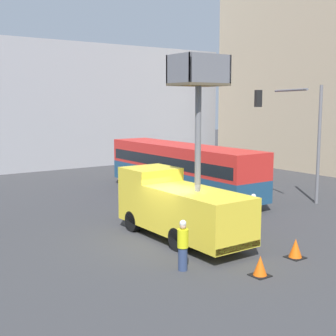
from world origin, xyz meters
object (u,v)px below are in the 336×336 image
at_px(utility_truck, 180,203).
at_px(traffic_cone_mid_road, 295,249).
at_px(traffic_cone_near_truck, 260,266).
at_px(traffic_light_pole, 299,124).
at_px(road_worker_directing, 253,213).
at_px(road_worker_near_truck, 183,245).
at_px(city_bus, 182,166).

relative_size(utility_truck, traffic_cone_mid_road, 10.34).
bearing_deg(utility_truck, traffic_cone_near_truck, -93.34).
distance_m(traffic_light_pole, road_worker_directing, 7.58).
bearing_deg(utility_truck, road_worker_directing, -17.15).
bearing_deg(road_worker_directing, traffic_cone_mid_road, 151.67).
bearing_deg(traffic_cone_mid_road, road_worker_near_truck, 161.97).
bearing_deg(traffic_cone_mid_road, road_worker_directing, 70.85).
distance_m(city_bus, traffic_light_pole, 7.36).
xyz_separation_m(utility_truck, road_worker_directing, (3.27, -1.01, -0.70)).
bearing_deg(city_bus, road_worker_near_truck, 156.72).
bearing_deg(road_worker_directing, road_worker_near_truck, 101.10).
distance_m(road_worker_near_truck, traffic_cone_near_truck, 2.66).
xyz_separation_m(city_bus, traffic_cone_mid_road, (-3.58, -11.83, -1.50)).
relative_size(utility_truck, traffic_light_pole, 1.12).
relative_size(traffic_light_pole, road_worker_near_truck, 3.77).
bearing_deg(city_bus, utility_truck, 156.00).
height_order(traffic_cone_near_truck, traffic_cone_mid_road, traffic_cone_mid_road).
bearing_deg(traffic_cone_near_truck, road_worker_near_truck, 133.21).
distance_m(utility_truck, road_worker_directing, 3.50).
xyz_separation_m(traffic_light_pole, traffic_cone_mid_road, (-7.25, -6.02, -4.15)).
xyz_separation_m(road_worker_near_truck, traffic_cone_mid_road, (4.18, -1.36, -0.54)).
height_order(utility_truck, traffic_light_pole, utility_truck).
bearing_deg(road_worker_directing, traffic_cone_near_truck, 128.19).
bearing_deg(traffic_cone_near_truck, traffic_light_pole, 34.17).
xyz_separation_m(utility_truck, traffic_light_pole, (9.36, 1.68, 2.93)).
xyz_separation_m(road_worker_directing, traffic_cone_near_truck, (-3.56, -3.86, -0.54)).
relative_size(utility_truck, traffic_cone_near_truck, 10.90).
xyz_separation_m(traffic_light_pole, road_worker_directing, (-6.09, -2.69, -3.63)).
relative_size(traffic_cone_near_truck, traffic_cone_mid_road, 0.95).
relative_size(utility_truck, city_bus, 0.60).
bearing_deg(traffic_cone_mid_road, utility_truck, 115.99).
relative_size(city_bus, traffic_light_pole, 1.87).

